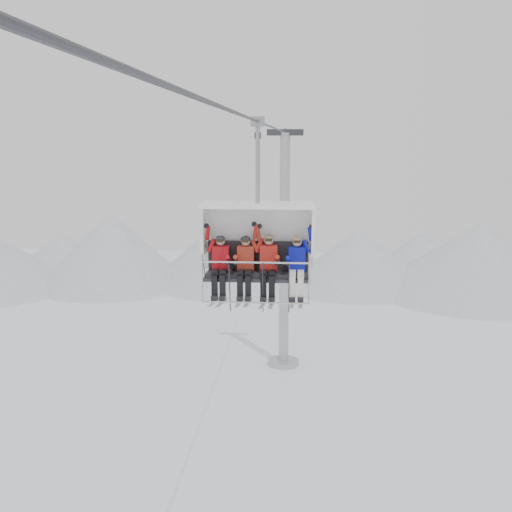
# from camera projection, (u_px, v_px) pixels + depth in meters

# --- Properties ---
(ridgeline) EXTENTS (72.00, 21.00, 7.00)m
(ridgeline) POSITION_uv_depth(u_px,v_px,m) (273.00, 255.00, 56.58)
(ridgeline) COLOR silver
(ridgeline) RESTS_ON ground
(lift_tower_right) EXTENTS (2.00, 1.80, 13.48)m
(lift_tower_right) POSITION_uv_depth(u_px,v_px,m) (284.00, 267.00, 36.27)
(lift_tower_right) COLOR #A4A6AB
(lift_tower_right) RESTS_ON ground
(haul_cable) EXTENTS (0.06, 50.00, 0.06)m
(haul_cable) POSITION_uv_depth(u_px,v_px,m) (256.00, 121.00, 13.34)
(haul_cable) COLOR #323237
(haul_cable) RESTS_ON lift_tower_left
(chairlift_carrier) EXTENTS (2.52, 1.17, 3.98)m
(chairlift_carrier) POSITION_uv_depth(u_px,v_px,m) (258.00, 239.00, 14.42)
(chairlift_carrier) COLOR black
(chairlift_carrier) RESTS_ON haul_cable
(skier_far_left) EXTENTS (0.37, 1.69, 1.51)m
(skier_far_left) POSITION_uv_depth(u_px,v_px,m) (220.00, 265.00, 14.26)
(skier_far_left) COLOR red
(skier_far_left) RESTS_ON chairlift_carrier
(skier_center_left) EXTENTS (0.37, 1.69, 1.51)m
(skier_center_left) POSITION_uv_depth(u_px,v_px,m) (245.00, 265.00, 14.22)
(skier_center_left) COLOR #A62B1C
(skier_center_left) RESTS_ON chairlift_carrier
(skier_center_right) EXTENTS (0.39, 1.69, 1.57)m
(skier_center_right) POSITION_uv_depth(u_px,v_px,m) (268.00, 264.00, 14.19)
(skier_center_right) COLOR red
(skier_center_right) RESTS_ON chairlift_carrier
(skier_far_right) EXTENTS (0.37, 1.69, 1.51)m
(skier_far_right) POSITION_uv_depth(u_px,v_px,m) (297.00, 266.00, 14.14)
(skier_far_right) COLOR #0D14A5
(skier_far_right) RESTS_ON chairlift_carrier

